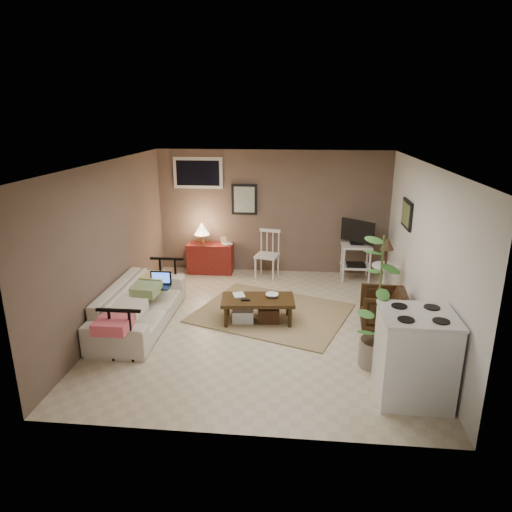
# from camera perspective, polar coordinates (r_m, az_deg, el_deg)

# --- Properties ---
(floor) EXTENTS (5.00, 5.00, 0.00)m
(floor) POSITION_cam_1_polar(r_m,az_deg,el_deg) (6.96, 0.65, -8.53)
(floor) COLOR #C1B293
(floor) RESTS_ON ground
(art_back) EXTENTS (0.50, 0.03, 0.60)m
(art_back) POSITION_cam_1_polar(r_m,az_deg,el_deg) (8.93, -1.46, 7.08)
(art_back) COLOR black
(art_right) EXTENTS (0.03, 0.60, 0.45)m
(art_right) POSITION_cam_1_polar(r_m,az_deg,el_deg) (7.64, 18.35, 4.99)
(art_right) COLOR black
(window) EXTENTS (0.96, 0.03, 0.60)m
(window) POSITION_cam_1_polar(r_m,az_deg,el_deg) (9.01, -7.27, 10.26)
(window) COLOR silver
(rug) EXTENTS (2.73, 2.46, 0.02)m
(rug) POSITION_cam_1_polar(r_m,az_deg,el_deg) (7.32, 1.97, -7.11)
(rug) COLOR #947A56
(rug) RESTS_ON floor
(coffee_table) EXTENTS (1.14, 0.67, 0.41)m
(coffee_table) POSITION_cam_1_polar(r_m,az_deg,el_deg) (6.94, 0.16, -6.54)
(coffee_table) COLOR #35200E
(coffee_table) RESTS_ON floor
(sofa) EXTENTS (0.63, 2.17, 0.85)m
(sofa) POSITION_cam_1_polar(r_m,az_deg,el_deg) (7.00, -14.38, -5.15)
(sofa) COLOR beige
(sofa) RESTS_ON floor
(sofa_pillows) EXTENTS (0.42, 2.06, 0.15)m
(sofa_pillows) POSITION_cam_1_polar(r_m,az_deg,el_deg) (6.73, -14.73, -5.22)
(sofa_pillows) COLOR beige
(sofa_pillows) RESTS_ON sofa
(sofa_end_rails) EXTENTS (0.58, 2.17, 0.73)m
(sofa_end_rails) POSITION_cam_1_polar(r_m,az_deg,el_deg) (6.98, -13.37, -5.66)
(sofa_end_rails) COLOR black
(sofa_end_rails) RESTS_ON floor
(laptop) EXTENTS (0.33, 0.24, 0.23)m
(laptop) POSITION_cam_1_polar(r_m,az_deg,el_deg) (7.22, -11.91, -3.22)
(laptop) COLOR black
(laptop) RESTS_ON sofa
(red_console) EXTENTS (0.89, 0.39, 1.02)m
(red_console) POSITION_cam_1_polar(r_m,az_deg,el_deg) (9.10, -5.80, 0.09)
(red_console) COLOR maroon
(red_console) RESTS_ON floor
(spindle_chair) EXTENTS (0.49, 0.49, 0.92)m
(spindle_chair) POSITION_cam_1_polar(r_m,az_deg,el_deg) (8.79, 1.42, 0.06)
(spindle_chair) COLOR silver
(spindle_chair) RESTS_ON floor
(tv_stand) EXTENTS (0.57, 0.49, 1.17)m
(tv_stand) POSITION_cam_1_polar(r_m,az_deg,el_deg) (8.75, 12.44, 0.86)
(tv_stand) COLOR silver
(tv_stand) RESTS_ON floor
(side_table) EXTENTS (0.43, 0.43, 1.15)m
(side_table) POSITION_cam_1_polar(r_m,az_deg,el_deg) (7.69, 15.89, -0.95)
(side_table) COLOR silver
(side_table) RESTS_ON floor
(armchair) EXTENTS (0.63, 0.67, 0.65)m
(armchair) POSITION_cam_1_polar(r_m,az_deg,el_deg) (6.99, 15.58, -6.19)
(armchair) COLOR black
(armchair) RESTS_ON floor
(potted_plant) EXTENTS (0.43, 0.43, 1.72)m
(potted_plant) POSITION_cam_1_polar(r_m,az_deg,el_deg) (5.71, 15.12, -5.09)
(potted_plant) COLOR gray
(potted_plant) RESTS_ON floor
(stove) EXTENTS (0.79, 0.73, 1.03)m
(stove) POSITION_cam_1_polar(r_m,az_deg,el_deg) (5.38, 19.20, -11.73)
(stove) COLOR white
(stove) RESTS_ON floor
(bowl) EXTENTS (0.20, 0.05, 0.19)m
(bowl) POSITION_cam_1_polar(r_m,az_deg,el_deg) (6.90, 2.02, -4.36)
(bowl) COLOR #35200E
(bowl) RESTS_ON coffee_table
(book_table) EXTENTS (0.16, 0.07, 0.23)m
(book_table) POSITION_cam_1_polar(r_m,az_deg,el_deg) (6.93, -2.86, -4.13)
(book_table) COLOR #35200E
(book_table) RESTS_ON coffee_table
(book_console) EXTENTS (0.17, 0.09, 0.24)m
(book_console) POSITION_cam_1_polar(r_m,az_deg,el_deg) (8.93, -4.21, 2.17)
(book_console) COLOR #35200E
(book_console) RESTS_ON red_console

